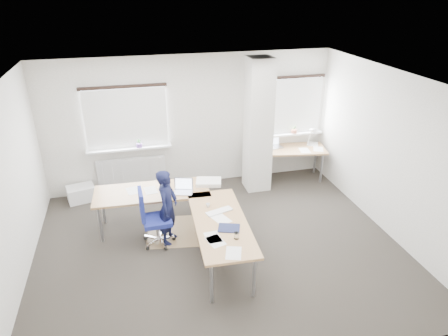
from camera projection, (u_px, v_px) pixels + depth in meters
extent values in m
plane|color=#2A2622|center=(219.00, 247.00, 6.73)|extent=(6.00, 6.00, 0.00)
cube|color=#BBB8AA|center=(191.00, 122.00, 8.33)|extent=(6.00, 0.04, 2.80)
cube|color=#BBB8AA|center=(278.00, 279.00, 3.94)|extent=(6.00, 0.04, 2.80)
cube|color=#BBB8AA|center=(6.00, 196.00, 5.47)|extent=(0.04, 5.00, 2.80)
cube|color=#BBB8AA|center=(389.00, 154.00, 6.81)|extent=(0.04, 5.00, 2.80)
cube|color=white|center=(218.00, 82.00, 5.54)|extent=(6.00, 5.00, 0.04)
cube|color=#BBB8AA|center=(258.00, 126.00, 8.14)|extent=(0.50, 0.50, 2.78)
cube|color=white|center=(126.00, 118.00, 7.93)|extent=(1.60, 0.04, 1.20)
cube|color=white|center=(126.00, 119.00, 7.90)|extent=(1.60, 0.02, 1.20)
cube|color=white|center=(129.00, 149.00, 8.13)|extent=(1.70, 0.20, 0.04)
cube|color=white|center=(294.00, 106.00, 8.73)|extent=(1.20, 0.04, 1.20)
cube|color=white|center=(295.00, 106.00, 8.70)|extent=(1.20, 0.02, 1.20)
cube|color=white|center=(293.00, 134.00, 8.94)|extent=(1.30, 0.20, 0.04)
cube|color=white|center=(132.00, 172.00, 8.38)|extent=(1.40, 0.10, 0.60)
cylinder|color=#653D88|center=(139.00, 145.00, 8.14)|extent=(0.12, 0.12, 0.08)
imported|color=#30692A|center=(139.00, 143.00, 8.12)|extent=(0.09, 0.06, 0.17)
cylinder|color=#B76246|center=(294.00, 131.00, 8.89)|extent=(0.12, 0.12, 0.08)
imported|color=#30692A|center=(294.00, 129.00, 8.87)|extent=(0.09, 0.07, 0.17)
cube|color=#8D714D|center=(181.00, 231.00, 7.18)|extent=(1.34, 1.18, 0.01)
cube|color=white|center=(81.00, 193.00, 8.12)|extent=(0.59, 0.48, 0.31)
cube|color=#9A6642|center=(152.00, 192.00, 7.02)|extent=(2.04, 0.90, 0.04)
cube|color=#9A6642|center=(220.00, 222.00, 6.14)|extent=(0.90, 2.04, 0.04)
cylinder|color=gray|center=(100.00, 224.00, 6.75)|extent=(0.05, 0.05, 0.69)
cylinder|color=gray|center=(103.00, 206.00, 7.28)|extent=(0.05, 0.05, 0.69)
cylinder|color=gray|center=(200.00, 197.00, 7.60)|extent=(0.05, 0.05, 0.69)
cylinder|color=gray|center=(212.00, 283.00, 5.44)|extent=(0.05, 0.05, 0.69)
cylinder|color=gray|center=(254.00, 277.00, 5.55)|extent=(0.05, 0.05, 0.69)
cylinder|color=gray|center=(227.00, 211.00, 7.14)|extent=(0.05, 0.05, 0.69)
cube|color=#B7B7BC|center=(183.00, 192.00, 6.95)|extent=(0.38, 0.32, 0.01)
cube|color=#B7B7BC|center=(184.00, 184.00, 7.01)|extent=(0.33, 0.14, 0.22)
cube|color=silver|center=(184.00, 184.00, 7.01)|extent=(0.29, 0.12, 0.19)
cube|color=white|center=(219.00, 211.00, 6.37)|extent=(0.46, 0.26, 0.02)
cube|color=#161C3D|center=(229.00, 228.00, 5.95)|extent=(0.38, 0.33, 0.01)
cube|color=silver|center=(209.00, 182.00, 7.25)|extent=(0.51, 0.42, 0.07)
imported|color=white|center=(208.00, 205.00, 6.50)|extent=(0.07, 0.07, 0.07)
cylinder|color=silver|center=(236.00, 236.00, 5.69)|extent=(0.07, 0.07, 0.10)
cube|color=#9A6642|center=(293.00, 149.00, 8.81)|extent=(1.50, 0.93, 0.04)
cylinder|color=gray|center=(268.00, 170.00, 8.70)|extent=(0.05, 0.05, 0.69)
cylinder|color=gray|center=(321.00, 168.00, 8.78)|extent=(0.05, 0.05, 0.69)
cylinder|color=gray|center=(264.00, 160.00, 9.15)|extent=(0.05, 0.05, 0.69)
cylinder|color=gray|center=(315.00, 159.00, 9.23)|extent=(0.05, 0.05, 0.69)
cube|color=#B7B7BC|center=(275.00, 147.00, 8.85)|extent=(0.36, 0.27, 0.01)
cube|color=#B7B7BC|center=(273.00, 141.00, 8.90)|extent=(0.33, 0.09, 0.22)
cube|color=silver|center=(273.00, 141.00, 8.90)|extent=(0.29, 0.07, 0.19)
cylinder|color=white|center=(309.00, 145.00, 8.96)|extent=(0.10, 0.10, 0.02)
cylinder|color=white|center=(310.00, 137.00, 8.88)|extent=(0.02, 0.16, 0.38)
cylinder|color=white|center=(313.00, 129.00, 8.68)|extent=(0.02, 0.29, 0.13)
cone|color=white|center=(316.00, 132.00, 8.57)|extent=(0.14, 0.16, 0.17)
cube|color=navy|center=(157.00, 220.00, 6.66)|extent=(0.47, 0.47, 0.08)
cube|color=navy|center=(142.00, 205.00, 6.46)|extent=(0.08, 0.40, 0.50)
cylinder|color=silver|center=(158.00, 230.00, 6.74)|extent=(0.06, 0.06, 0.34)
cylinder|color=black|center=(174.00, 239.00, 6.90)|extent=(0.06, 0.03, 0.06)
cylinder|color=black|center=(161.00, 232.00, 7.07)|extent=(0.04, 0.07, 0.06)
cylinder|color=black|center=(146.00, 238.00, 6.92)|extent=(0.07, 0.06, 0.06)
cylinder|color=black|center=(148.00, 248.00, 6.65)|extent=(0.07, 0.06, 0.06)
cylinder|color=black|center=(166.00, 249.00, 6.64)|extent=(0.05, 0.07, 0.06)
imported|color=black|center=(168.00, 207.00, 6.64)|extent=(0.50, 0.58, 1.33)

